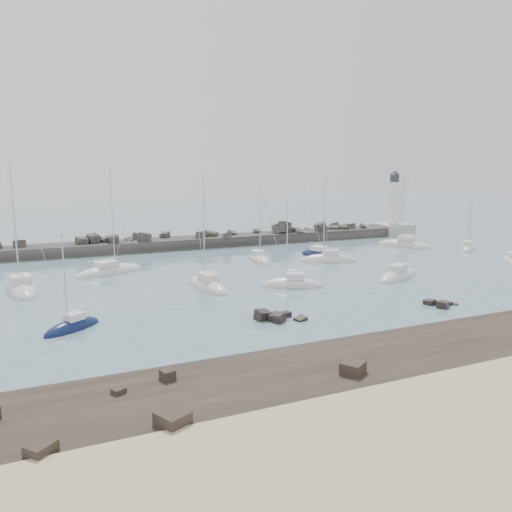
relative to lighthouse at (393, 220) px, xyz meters
The scene contains 17 objects.
ground 60.52m from the lighthouse, 141.04° to the right, with size 400.00×400.00×0.00m, color slate.
rock_shelf 76.10m from the lighthouse, 127.88° to the right, with size 140.00×12.00×1.94m.
rock_cluster_near 69.51m from the lighthouse, 138.13° to the right, with size 4.71×3.12×1.65m.
rock_cluster_far 59.29m from the lighthouse, 124.40° to the right, with size 3.51×2.98×1.10m.
breakwater 54.48m from the lighthouse, behind, with size 115.00×7.31×5.45m.
lighthouse is the anchor object (origin of this frame).
sailboat_1 77.59m from the lighthouse, 162.11° to the right, with size 4.60×10.87×16.61m.
sailboat_2 80.88m from the lighthouse, 149.10° to the right, with size 5.83×4.85×9.52m.
sailboat_3 61.69m from the lighthouse, 149.66° to the right, with size 3.71×9.69×15.01m.
sailboat_4 65.29m from the lighthouse, 164.27° to the right, with size 10.51×6.75×15.77m.
sailboat_5 56.07m from the lighthouse, 141.29° to the right, with size 7.76×5.47×12.11m.
sailboat_6 43.67m from the lighthouse, 156.81° to the right, with size 3.43×8.17×12.56m.
sailboat_7 45.99m from the lighthouse, 128.17° to the right, with size 9.65×6.81×14.82m.
sailboat_8 35.03m from the lighthouse, 147.98° to the right, with size 4.37×9.20×14.02m.
sailboat_9 38.06m from the lighthouse, 143.79° to the right, with size 9.11×5.73×13.96m.
sailboat_10 18.31m from the lighthouse, 122.63° to the right, with size 7.65×10.31×15.94m.
sailboat_12 22.94m from the lighthouse, 94.14° to the right, with size 7.01×6.15×11.47m.
Camera 1 is at (-24.81, -49.24, 14.13)m, focal length 35.00 mm.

